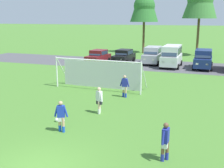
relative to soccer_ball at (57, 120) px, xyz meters
The scene contains 14 objects.
ground_plane 10.45m from the soccer_ball, 79.35° to the left, with size 400.00×400.00×0.00m, color #477A2D.
parking_lot_strip 21.21m from the soccer_ball, 84.77° to the left, with size 52.00×8.40×0.01m, color #4C4C51.
soccer_ball is the anchor object (origin of this frame).
soccer_goal 8.18m from the soccer_ball, 94.21° to the left, with size 7.47×2.16×2.57m.
player_striker_near 6.52m from the soccer_ball, 71.14° to the left, with size 0.74×0.27×1.64m.
player_midfield_center 2.83m from the soccer_ball, 51.45° to the left, with size 0.63×0.52×1.64m.
player_defender_far 1.68m from the soccer_ball, 50.54° to the right, with size 0.74×0.36×1.64m.
player_winger_left 6.93m from the soccer_ball, 20.55° to the right, with size 0.30×0.73×1.64m.
parked_car_slot_far_left 20.90m from the soccer_ball, 105.89° to the left, with size 2.25×4.31×1.72m.
parked_car_slot_left 21.81m from the soccer_ball, 97.32° to the left, with size 2.28×4.32×1.72m.
parked_car_slot_center_left 22.10m from the soccer_ball, 87.71° to the left, with size 2.19×4.62×2.16m.
parked_car_slot_center 20.87m from the soccer_ball, 80.47° to the left, with size 2.23×4.82×2.52m.
parked_car_slot_center_right 21.80m from the soccer_ball, 71.19° to the left, with size 2.14×4.60×2.16m.
tree_left_edge 34.03m from the soccer_ball, 95.06° to the left, with size 4.54×4.54×12.12m.
Camera 1 is at (6.06, -8.44, 5.73)m, focal length 45.48 mm.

